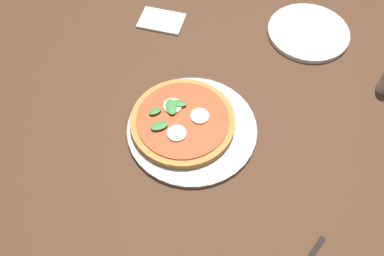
% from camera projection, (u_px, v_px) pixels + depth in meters
% --- Properties ---
extents(ground_plane, '(6.00, 6.00, 0.00)m').
position_uv_depth(ground_plane, '(208.00, 224.00, 1.72)').
color(ground_plane, '#2D2B28').
extents(dining_table, '(1.45, 1.19, 0.77)m').
position_uv_depth(dining_table, '(216.00, 134.00, 1.14)').
color(dining_table, '#4C301E').
rests_on(dining_table, ground_plane).
extents(serving_tray, '(0.32, 0.32, 0.01)m').
position_uv_depth(serving_tray, '(192.00, 129.00, 1.04)').
color(serving_tray, '#B2B2B7').
rests_on(serving_tray, dining_table).
extents(pizza, '(0.26, 0.26, 0.03)m').
position_uv_depth(pizza, '(183.00, 121.00, 1.03)').
color(pizza, '#C6843F').
rests_on(pizza, serving_tray).
extents(plate_white, '(0.24, 0.24, 0.01)m').
position_uv_depth(plate_white, '(308.00, 32.00, 1.22)').
color(plate_white, white).
rests_on(plate_white, dining_table).
extents(napkin, '(0.15, 0.13, 0.01)m').
position_uv_depth(napkin, '(162.00, 21.00, 1.25)').
color(napkin, white).
rests_on(napkin, dining_table).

